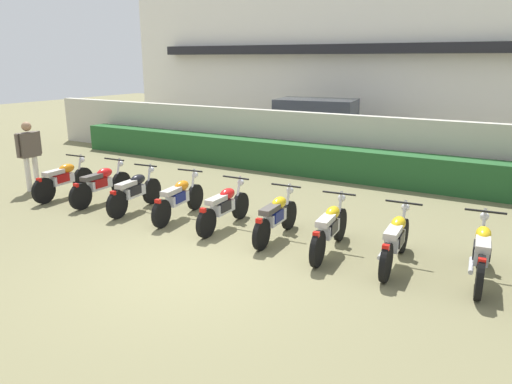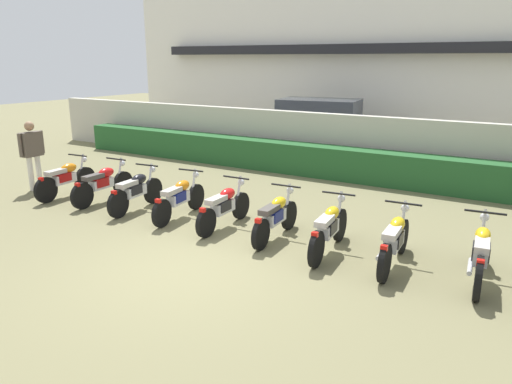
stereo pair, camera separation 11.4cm
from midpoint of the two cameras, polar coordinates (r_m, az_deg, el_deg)
name	(u,v)px [view 2 (the right image)]	position (r m, az deg, el deg)	size (l,w,h in m)	color
ground	(186,268)	(7.96, -7.84, -8.83)	(60.00, 60.00, 0.00)	olive
building	(429,54)	(21.85, 19.77, 14.96)	(25.58, 6.50, 6.84)	white
compound_wall	(356,145)	(14.24, 11.87, 5.38)	(24.30, 0.30, 1.71)	#BCB7A8
hedge_row	(346,164)	(13.67, 10.77, 3.24)	(19.44, 0.70, 0.88)	#235628
parked_car	(323,127)	(17.36, 8.03, 7.57)	(4.72, 2.62, 1.89)	#9EA3A8
motorcycle_in_row_0	(65,179)	(12.58, -21.19, 1.48)	(0.60, 1.82, 0.96)	black
motorcycle_in_row_1	(103,183)	(11.82, -17.26, 0.97)	(0.60, 1.88, 0.96)	black
motorcycle_in_row_2	(136,191)	(10.97, -13.64, 0.15)	(0.60, 1.79, 0.96)	black
motorcycle_in_row_3	(179,198)	(10.28, -8.68, -0.65)	(0.60, 1.88, 0.94)	black
motorcycle_in_row_4	(224,206)	(9.58, -3.44, -1.70)	(0.60, 1.83, 0.94)	black
motorcycle_in_row_5	(275,216)	(8.98, 2.66, -2.88)	(0.60, 1.78, 0.94)	black
motorcycle_in_row_6	(329,228)	(8.42, 8.93, -4.21)	(0.60, 1.91, 0.96)	black
motorcycle_in_row_7	(394,240)	(8.11, 16.31, -5.45)	(0.60, 1.89, 0.96)	black
motorcycle_in_row_8	(480,253)	(8.02, 25.19, -6.51)	(0.60, 1.92, 0.98)	black
inspector_person	(32,149)	(13.48, -24.55, 4.57)	(0.23, 0.70, 1.74)	silver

